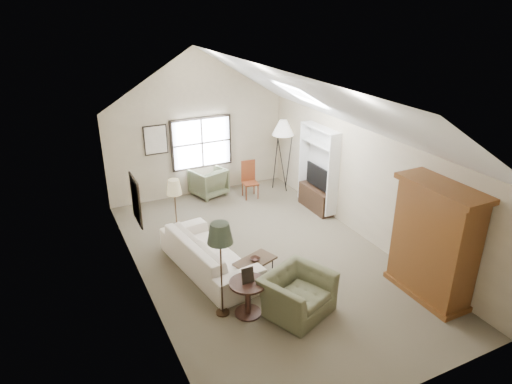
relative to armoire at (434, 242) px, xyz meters
name	(u,v)px	position (x,y,z in m)	size (l,w,h in m)	color
room_shell	(266,110)	(-2.18, 2.40, 2.11)	(5.01, 8.01, 4.00)	brown
window	(202,143)	(-2.08, 6.36, 0.35)	(1.72, 0.08, 1.42)	black
skylight	(301,94)	(-0.88, 3.30, 2.12)	(0.80, 1.20, 0.52)	white
wall_art	(146,168)	(-4.06, 4.34, 0.63)	(1.97, 3.71, 0.88)	black
armoire	(434,242)	(0.00, 0.00, 0.00)	(0.60, 1.50, 2.20)	brown
tv_alcove	(318,168)	(0.16, 4.00, 0.05)	(0.32, 1.30, 2.10)	white
media_console	(316,199)	(0.14, 4.00, -0.80)	(0.34, 1.18, 0.60)	#382316
tv_panel	(317,176)	(0.14, 4.00, -0.18)	(0.05, 0.90, 0.55)	black
sofa	(210,253)	(-3.35, 2.53, -0.72)	(2.60, 1.02, 0.76)	white
armchair_near	(297,294)	(-2.45, 0.61, -0.73)	(1.14, 0.99, 0.74)	#696B4A
armchair_far	(208,182)	(-2.03, 6.10, -0.71)	(0.84, 0.86, 0.78)	#6B714F
coffee_table	(255,269)	(-2.66, 1.85, -0.89)	(0.81, 0.45, 0.42)	#3D2D19
bowl	(255,259)	(-2.66, 1.85, -0.66)	(0.20, 0.20, 0.05)	#361E16
side_table	(248,298)	(-3.25, 0.93, -0.77)	(0.65, 0.65, 0.65)	#3B1F18
side_chair	(250,180)	(-1.06, 5.44, -0.59)	(0.40, 0.40, 1.02)	brown
tripod_lamp	(282,155)	(0.02, 5.60, -0.07)	(0.60, 0.60, 2.05)	white
dark_lamp	(221,270)	(-3.65, 1.13, -0.19)	(0.43, 0.43, 1.82)	#252D1F
tan_lamp	(176,213)	(-3.65, 3.73, -0.28)	(0.33, 0.33, 1.63)	tan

